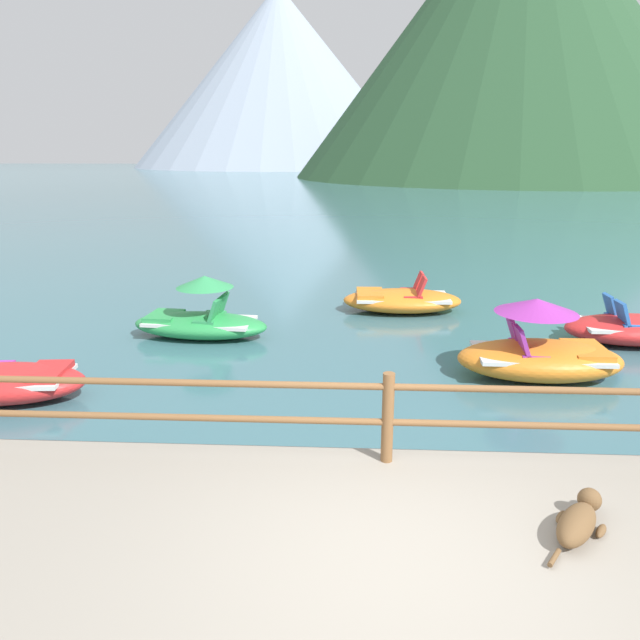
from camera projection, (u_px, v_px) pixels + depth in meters
ground_plane at (358, 199)px, 43.22m from camera, size 200.00×200.00×0.00m
dock_railing at (388, 408)px, 6.02m from camera, size 23.92×0.12×0.95m
dog_resting at (579, 520)px, 4.98m from camera, size 0.69×0.90×0.26m
pedal_boat_0 at (200, 318)px, 11.45m from camera, size 2.67×1.36×1.19m
pedal_boat_2 at (540, 352)px, 9.38m from camera, size 2.54×1.33×1.28m
pedal_boat_3 at (635, 329)px, 11.13m from camera, size 2.52×1.31×0.86m
pedal_boat_4 at (401, 300)px, 13.30m from camera, size 2.60×1.35×0.83m
pedal_boat_5 at (3, 382)px, 8.59m from camera, size 2.42×1.34×0.85m
cliff_headland at (503, 37)px, 72.03m from camera, size 52.57×52.57×34.61m
distant_peak at (279, 79)px, 114.29m from camera, size 55.49×55.49×32.29m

